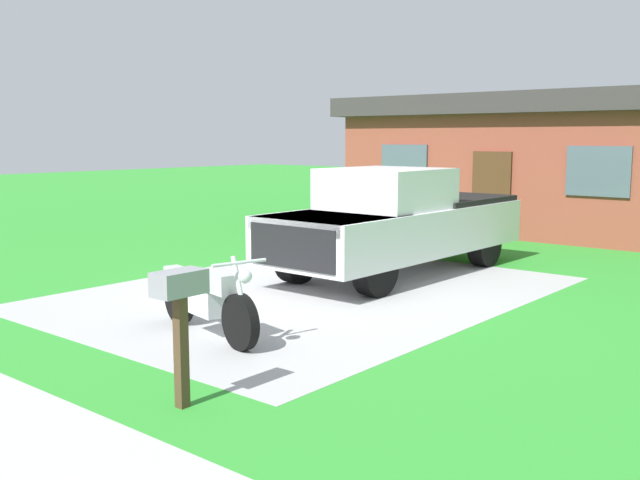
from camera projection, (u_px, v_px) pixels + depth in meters
ground_plane at (311, 292)px, 11.48m from camera, size 80.00×80.00×0.00m
driveway_pad at (311, 292)px, 11.48m from camera, size 5.94×7.91×0.01m
motorcycle at (208, 298)px, 8.90m from camera, size 2.18×0.84×1.09m
pickup_truck at (400, 221)px, 12.98m from camera, size 2.06×5.65×1.90m
mailbox at (180, 302)px, 6.46m from camera, size 0.26×0.48×1.26m
neighbor_house at (536, 162)px, 19.33m from camera, size 9.60×5.60×3.50m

